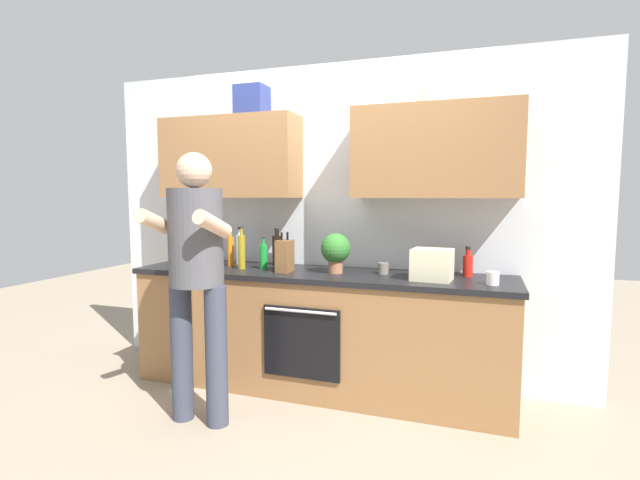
{
  "coord_description": "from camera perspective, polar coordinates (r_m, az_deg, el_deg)",
  "views": [
    {
      "loc": [
        1.13,
        -3.23,
        1.47
      ],
      "look_at": [
        0.05,
        -0.1,
        1.15
      ],
      "focal_mm": 26.13,
      "sensor_mm": 36.0,
      "label": 1
    }
  ],
  "objects": [
    {
      "name": "bottle_soda",
      "position": [
        3.62,
        -6.93,
        -1.99
      ],
      "size": [
        0.06,
        0.06,
        0.25
      ],
      "color": "#198C33",
      "rests_on": "counter"
    },
    {
      "name": "back_wall_unit",
      "position": [
        3.69,
        1.09,
        5.93
      ],
      "size": [
        4.0,
        0.38,
        2.5
      ],
      "color": "silver",
      "rests_on": "ground"
    },
    {
      "name": "counter",
      "position": [
        3.57,
        -0.32,
        -11.04
      ],
      "size": [
        2.84,
        0.67,
        0.9
      ],
      "color": "olive",
      "rests_on": "ground"
    },
    {
      "name": "bottle_hotsauce",
      "position": [
        3.44,
        17.66,
        -2.87
      ],
      "size": [
        0.07,
        0.07,
        0.21
      ],
      "color": "red",
      "rests_on": "counter"
    },
    {
      "name": "bottle_water",
      "position": [
        3.9,
        -9.77,
        -1.03
      ],
      "size": [
        0.07,
        0.07,
        0.31
      ],
      "color": "silver",
      "rests_on": "counter"
    },
    {
      "name": "bottle_soy",
      "position": [
        3.81,
        -5.28,
        -1.16
      ],
      "size": [
        0.08,
        0.08,
        0.3
      ],
      "color": "black",
      "rests_on": "counter"
    },
    {
      "name": "bottle_oil",
      "position": [
        3.65,
        -9.57,
        -1.38
      ],
      "size": [
        0.06,
        0.06,
        0.33
      ],
      "color": "olive",
      "rests_on": "counter"
    },
    {
      "name": "potted_herb",
      "position": [
        3.4,
        1.92,
        -1.22
      ],
      "size": [
        0.22,
        0.22,
        0.29
      ],
      "color": "#9E6647",
      "rests_on": "counter"
    },
    {
      "name": "grocery_bag_rice",
      "position": [
        3.22,
        13.56,
        -2.94
      ],
      "size": [
        0.28,
        0.24,
        0.21
      ],
      "primitive_type": "cube",
      "rotation": [
        0.0,
        0.0,
        -0.1
      ],
      "color": "beige",
      "rests_on": "counter"
    },
    {
      "name": "cup_stoneware",
      "position": [
        3.41,
        7.76,
        -3.47
      ],
      "size": [
        0.08,
        0.08,
        0.08
      ],
      "primitive_type": "cylinder",
      "color": "slate",
      "rests_on": "counter"
    },
    {
      "name": "mixing_bowl",
      "position": [
        3.83,
        -14.47,
        -2.53
      ],
      "size": [
        0.22,
        0.22,
        0.09
      ],
      "primitive_type": "cylinder",
      "color": "silver",
      "rests_on": "counter"
    },
    {
      "name": "cup_coffee",
      "position": [
        3.17,
        20.4,
        -4.42
      ],
      "size": [
        0.08,
        0.08,
        0.08
      ],
      "primitive_type": "cylinder",
      "color": "white",
      "rests_on": "counter"
    },
    {
      "name": "person_standing",
      "position": [
        3.04,
        -14.94,
        -3.04
      ],
      "size": [
        0.49,
        0.45,
        1.73
      ],
      "color": "#383D4C",
      "rests_on": "ground"
    },
    {
      "name": "ground_plane",
      "position": [
        3.73,
        -0.31,
        -17.7
      ],
      "size": [
        12.0,
        12.0,
        0.0
      ],
      "primitive_type": "plane",
      "color": "gray"
    },
    {
      "name": "knife_block",
      "position": [
        3.47,
        -4.34,
        -1.95
      ],
      "size": [
        0.1,
        0.14,
        0.3
      ],
      "color": "brown",
      "rests_on": "counter"
    },
    {
      "name": "bottle_juice",
      "position": [
        3.8,
        -10.86,
        -1.35
      ],
      "size": [
        0.05,
        0.05,
        0.28
      ],
      "color": "orange",
      "rests_on": "counter"
    }
  ]
}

